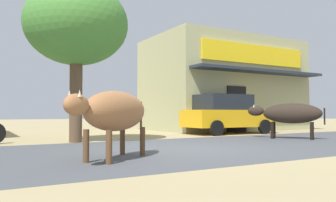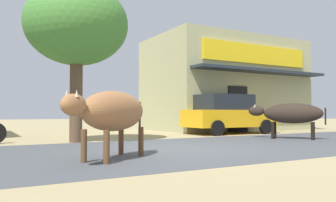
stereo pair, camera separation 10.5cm
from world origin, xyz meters
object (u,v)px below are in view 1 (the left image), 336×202
cow_near_brown (115,112)px  cow_far_dark (290,114)px  parked_hatchback_car (227,114)px  roadside_tree (77,25)px

cow_near_brown → cow_far_dark: cow_near_brown is taller
cow_near_brown → parked_hatchback_car: bearing=36.2°
cow_near_brown → cow_far_dark: size_ratio=1.01×
roadside_tree → cow_far_dark: size_ratio=2.13×
parked_hatchback_car → cow_far_dark: size_ratio=1.71×
parked_hatchback_car → cow_far_dark: parked_hatchback_car is taller
roadside_tree → cow_far_dark: (6.70, -2.25, -2.69)m
roadside_tree → cow_near_brown: roadside_tree is taller
parked_hatchback_car → cow_far_dark: 3.22m
parked_hatchback_car → cow_far_dark: (0.10, -3.22, 0.02)m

